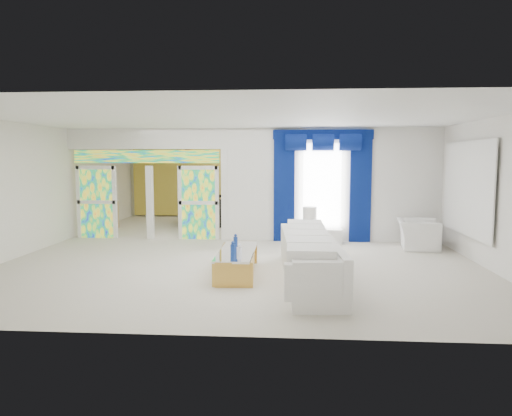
# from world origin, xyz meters

# --- Properties ---
(floor) EXTENTS (12.00, 12.00, 0.00)m
(floor) POSITION_xyz_m (0.00, 0.00, 0.00)
(floor) COLOR #B7AF9E
(floor) RESTS_ON ground
(dividing_wall) EXTENTS (5.70, 0.18, 3.00)m
(dividing_wall) POSITION_xyz_m (2.15, 1.00, 1.50)
(dividing_wall) COLOR white
(dividing_wall) RESTS_ON ground
(dividing_header) EXTENTS (4.30, 0.18, 0.55)m
(dividing_header) POSITION_xyz_m (-2.85, 1.00, 2.73)
(dividing_header) COLOR white
(dividing_header) RESTS_ON dividing_wall
(stained_panel_left) EXTENTS (0.95, 0.04, 2.00)m
(stained_panel_left) POSITION_xyz_m (-4.28, 1.00, 1.00)
(stained_panel_left) COLOR #994C3F
(stained_panel_left) RESTS_ON ground
(stained_panel_right) EXTENTS (0.95, 0.04, 2.00)m
(stained_panel_right) POSITION_xyz_m (-1.42, 1.00, 1.00)
(stained_panel_right) COLOR #994C3F
(stained_panel_right) RESTS_ON ground
(stained_transom) EXTENTS (4.00, 0.05, 0.35)m
(stained_transom) POSITION_xyz_m (-2.85, 1.00, 2.25)
(stained_transom) COLOR #994C3F
(stained_transom) RESTS_ON dividing_header
(window_pane) EXTENTS (1.00, 0.02, 2.30)m
(window_pane) POSITION_xyz_m (1.90, 0.90, 1.45)
(window_pane) COLOR white
(window_pane) RESTS_ON dividing_wall
(blue_drape_left) EXTENTS (0.55, 0.10, 2.80)m
(blue_drape_left) POSITION_xyz_m (0.90, 0.87, 1.40)
(blue_drape_left) COLOR #030745
(blue_drape_left) RESTS_ON ground
(blue_drape_right) EXTENTS (0.55, 0.10, 2.80)m
(blue_drape_right) POSITION_xyz_m (2.90, 0.87, 1.40)
(blue_drape_right) COLOR #030745
(blue_drape_right) RESTS_ON ground
(blue_pelmet) EXTENTS (2.60, 0.12, 0.25)m
(blue_pelmet) POSITION_xyz_m (1.90, 0.87, 2.82)
(blue_pelmet) COLOR #030745
(blue_pelmet) RESTS_ON dividing_wall
(wall_mirror) EXTENTS (0.04, 2.70, 1.90)m
(wall_mirror) POSITION_xyz_m (4.94, -1.00, 1.55)
(wall_mirror) COLOR white
(wall_mirror) RESTS_ON ground
(gold_curtains) EXTENTS (9.70, 0.12, 2.90)m
(gold_curtains) POSITION_xyz_m (0.00, 5.90, 1.50)
(gold_curtains) COLOR #AC9729
(gold_curtains) RESTS_ON ground
(white_sofa) EXTENTS (1.08, 4.00, 0.75)m
(white_sofa) POSITION_xyz_m (1.40, -3.13, 0.38)
(white_sofa) COLOR white
(white_sofa) RESTS_ON ground
(coffee_table) EXTENTS (0.77, 2.00, 0.44)m
(coffee_table) POSITION_xyz_m (0.05, -2.83, 0.22)
(coffee_table) COLOR gold
(coffee_table) RESTS_ON ground
(console_table) EXTENTS (1.12, 0.44, 0.36)m
(console_table) POSITION_xyz_m (1.88, 0.67, 0.18)
(console_table) COLOR white
(console_table) RESTS_ON ground
(table_lamp) EXTENTS (0.36, 0.36, 0.58)m
(table_lamp) POSITION_xyz_m (1.58, 0.67, 0.65)
(table_lamp) COLOR silver
(table_lamp) RESTS_ON console_table
(armchair) EXTENTS (1.10, 1.22, 0.71)m
(armchair) POSITION_xyz_m (4.18, 0.02, 0.35)
(armchair) COLOR white
(armchair) RESTS_ON ground
(grand_piano) EXTENTS (1.91, 2.17, 0.91)m
(grand_piano) POSITION_xyz_m (-1.73, 3.90, 0.46)
(grand_piano) COLOR black
(grand_piano) RESTS_ON ground
(piano_bench) EXTENTS (0.92, 0.60, 0.29)m
(piano_bench) POSITION_xyz_m (-1.73, 2.30, 0.14)
(piano_bench) COLOR black
(piano_bench) RESTS_ON ground
(tv_console) EXTENTS (0.62, 0.58, 0.84)m
(tv_console) POSITION_xyz_m (-4.63, 2.60, 0.42)
(tv_console) COLOR tan
(tv_console) RESTS_ON ground
(chandelier) EXTENTS (0.60, 0.60, 0.60)m
(chandelier) POSITION_xyz_m (-2.30, 3.40, 2.65)
(chandelier) COLOR gold
(chandelier) RESTS_ON ceiling
(decanters) EXTENTS (0.24, 0.89, 0.28)m
(decanters) POSITION_xyz_m (0.04, -2.94, 0.54)
(decanters) COLOR white
(decanters) RESTS_ON coffee_table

